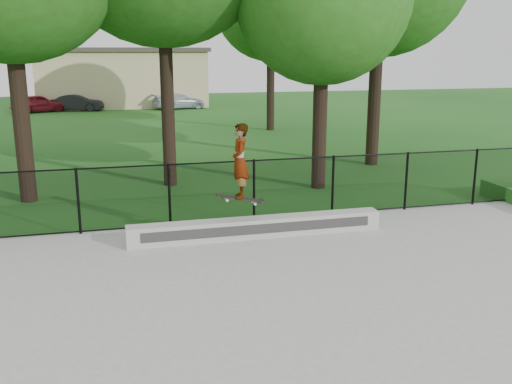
{
  "coord_description": "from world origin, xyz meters",
  "views": [
    {
      "loc": [
        -3.25,
        -6.82,
        4.01
      ],
      "look_at": [
        -0.39,
        4.2,
        1.2
      ],
      "focal_mm": 40.0,
      "sensor_mm": 36.0,
      "label": 1
    }
  ],
  "objects_px": {
    "grind_ledge": "(257,227)",
    "car_a": "(38,103)",
    "skater_airborne": "(240,163)",
    "car_b": "(78,103)",
    "car_c": "(179,101)"
  },
  "relations": [
    {
      "from": "grind_ledge",
      "to": "skater_airborne",
      "type": "distance_m",
      "value": 1.56
    },
    {
      "from": "skater_airborne",
      "to": "car_b",
      "type": "bearing_deg",
      "value": 98.6
    },
    {
      "from": "grind_ledge",
      "to": "car_b",
      "type": "xyz_separation_m",
      "value": [
        -5.02,
        30.24,
        0.29
      ]
    },
    {
      "from": "grind_ledge",
      "to": "car_c",
      "type": "bearing_deg",
      "value": 86.19
    },
    {
      "from": "car_a",
      "to": "car_b",
      "type": "height_order",
      "value": "car_a"
    },
    {
      "from": "car_a",
      "to": "grind_ledge",
      "type": "bearing_deg",
      "value": 173.23
    },
    {
      "from": "car_b",
      "to": "skater_airborne",
      "type": "height_order",
      "value": "skater_airborne"
    },
    {
      "from": "grind_ledge",
      "to": "skater_airborne",
      "type": "bearing_deg",
      "value": -158.38
    },
    {
      "from": "car_b",
      "to": "car_c",
      "type": "distance_m",
      "value": 7.02
    },
    {
      "from": "car_b",
      "to": "skater_airborne",
      "type": "relative_size",
      "value": 1.79
    },
    {
      "from": "grind_ledge",
      "to": "car_b",
      "type": "bearing_deg",
      "value": 99.43
    },
    {
      "from": "skater_airborne",
      "to": "car_c",
      "type": "bearing_deg",
      "value": 85.41
    },
    {
      "from": "car_a",
      "to": "car_b",
      "type": "distance_m",
      "value": 2.55
    },
    {
      "from": "grind_ledge",
      "to": "car_a",
      "type": "height_order",
      "value": "car_a"
    },
    {
      "from": "grind_ledge",
      "to": "car_a",
      "type": "xyz_separation_m",
      "value": [
        -7.56,
        29.93,
        0.33
      ]
    }
  ]
}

